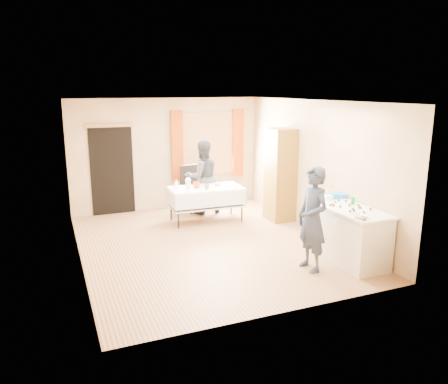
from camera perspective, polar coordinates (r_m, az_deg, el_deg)
name	(u,v)px	position (r m, az deg, el deg)	size (l,w,h in m)	color
floor	(208,245)	(8.16, -2.08, -6.87)	(4.50, 5.50, 0.02)	#9E7047
ceiling	(207,100)	(7.65, -2.25, 11.86)	(4.50, 5.50, 0.02)	white
wall_back	(167,154)	(10.40, -7.40, 4.92)	(4.50, 0.02, 2.60)	tan
wall_front	(285,216)	(5.36, 8.02, -3.15)	(4.50, 0.02, 2.60)	tan
wall_left	(75,186)	(7.36, -18.94, 0.78)	(0.02, 5.50, 2.60)	tan
wall_right	(315,167)	(8.82, 11.79, 3.23)	(0.02, 5.50, 2.60)	tan
window_frame	(208,144)	(10.63, -2.14, 6.30)	(1.32, 0.06, 1.52)	olive
window_pane	(208,144)	(10.62, -2.11, 6.29)	(1.20, 0.02, 1.40)	white
curtain_left	(177,146)	(10.34, -6.12, 6.03)	(0.28, 0.06, 1.65)	#923809
curtain_right	(238,143)	(10.87, 1.84, 6.46)	(0.28, 0.06, 1.65)	#923809
doorway	(112,171)	(10.17, -14.41, 2.71)	(0.95, 0.04, 2.00)	black
door_lintel	(110,125)	(10.01, -14.72, 8.42)	(1.05, 0.06, 0.08)	olive
cabinet	(280,175)	(9.48, 7.33, 2.24)	(0.50, 0.60, 1.99)	brown
counter	(349,235)	(7.55, 15.96, -5.38)	(0.69, 1.46, 0.91)	beige
party_table	(206,201)	(9.41, -2.35, -1.19)	(1.59, 0.86, 0.75)	black
chair	(193,198)	(10.22, -4.06, -0.75)	(0.53, 0.53, 1.07)	black
girl	(313,219)	(6.93, 11.50, -3.49)	(0.43, 0.63, 1.67)	#1C2539
woman	(202,177)	(9.94, -2.83, 1.96)	(0.85, 0.67, 1.69)	black
soda_can	(353,201)	(7.65, 16.50, -1.10)	(0.07, 0.07, 0.12)	#019F28
mixing_bowl	(360,216)	(6.89, 17.35, -3.07)	(0.23, 0.23, 0.05)	white
foam_block	(328,198)	(7.85, 13.43, -0.71)	(0.15, 0.10, 0.08)	white
blue_basket	(336,196)	(8.02, 14.46, -0.48)	(0.30, 0.20, 0.08)	blue
pitcher	(188,185)	(9.09, -4.70, 0.94)	(0.11, 0.11, 0.22)	silver
cup_red	(197,185)	(9.32, -3.61, 0.96)	(0.16, 0.16, 0.12)	#D1451A
cup_rainbow	(207,187)	(9.15, -2.25, 0.70)	(0.13, 0.13, 0.11)	red
small_bowl	(218,184)	(9.53, -0.84, 1.05)	(0.18, 0.18, 0.05)	white
pastry_tray	(230,186)	(9.38, 0.78, 0.76)	(0.28, 0.20, 0.02)	white
bottle	(176,183)	(9.35, -6.24, 1.12)	(0.08, 0.08, 0.18)	white
cake_balls	(352,209)	(7.30, 16.35, -2.12)	(0.53, 1.13, 0.04)	#3F2314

